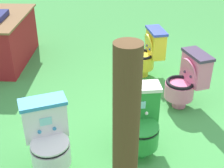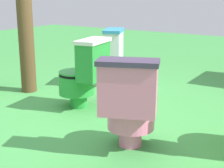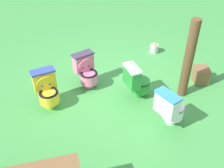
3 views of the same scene
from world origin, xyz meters
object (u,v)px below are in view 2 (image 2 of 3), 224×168
object	(u,v)px
toilet_pink	(130,103)
toilet_white	(105,57)
wooden_post	(25,25)
toilet_green	(84,73)

from	to	relation	value
toilet_pink	toilet_white	xyz separation A→B (m)	(-1.24, 1.45, -0.00)
toilet_pink	wooden_post	size ratio (longest dim) A/B	0.45
wooden_post	toilet_pink	bearing A→B (deg)	-20.72
toilet_pink	toilet_white	world-z (taller)	same
toilet_white	wooden_post	bearing A→B (deg)	116.27
toilet_white	toilet_green	world-z (taller)	same
toilet_white	toilet_green	size ratio (longest dim) A/B	1.00
toilet_pink	toilet_green	bearing A→B (deg)	123.32
toilet_white	toilet_green	distance (m)	0.92
toilet_pink	toilet_green	size ratio (longest dim) A/B	1.00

